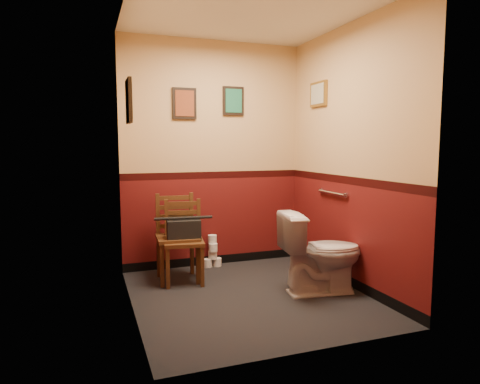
# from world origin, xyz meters

# --- Properties ---
(floor) EXTENTS (2.20, 2.40, 0.00)m
(floor) POSITION_xyz_m (0.00, 0.00, 0.00)
(floor) COLOR black
(floor) RESTS_ON ground
(ceiling) EXTENTS (2.20, 2.40, 0.00)m
(ceiling) POSITION_xyz_m (0.00, 0.00, 2.70)
(ceiling) COLOR silver
(ceiling) RESTS_ON ground
(wall_back) EXTENTS (2.20, 0.00, 2.70)m
(wall_back) POSITION_xyz_m (0.00, 1.20, 1.35)
(wall_back) COLOR #551110
(wall_back) RESTS_ON ground
(wall_front) EXTENTS (2.20, 0.00, 2.70)m
(wall_front) POSITION_xyz_m (0.00, -1.20, 1.35)
(wall_front) COLOR #551110
(wall_front) RESTS_ON ground
(wall_left) EXTENTS (0.00, 2.40, 2.70)m
(wall_left) POSITION_xyz_m (-1.10, 0.00, 1.35)
(wall_left) COLOR #551110
(wall_left) RESTS_ON ground
(wall_right) EXTENTS (0.00, 2.40, 2.70)m
(wall_right) POSITION_xyz_m (1.10, 0.00, 1.35)
(wall_right) COLOR #551110
(wall_right) RESTS_ON ground
(grab_bar) EXTENTS (0.05, 0.56, 0.06)m
(grab_bar) POSITION_xyz_m (1.07, 0.25, 0.95)
(grab_bar) COLOR silver
(grab_bar) RESTS_ON wall_right
(framed_print_back_a) EXTENTS (0.28, 0.04, 0.36)m
(framed_print_back_a) POSITION_xyz_m (-0.35, 1.18, 1.95)
(framed_print_back_a) COLOR black
(framed_print_back_a) RESTS_ON wall_back
(framed_print_back_b) EXTENTS (0.26, 0.04, 0.34)m
(framed_print_back_b) POSITION_xyz_m (0.25, 1.18, 2.00)
(framed_print_back_b) COLOR black
(framed_print_back_b) RESTS_ON wall_back
(framed_print_left) EXTENTS (0.04, 0.30, 0.38)m
(framed_print_left) POSITION_xyz_m (-1.08, 0.10, 1.85)
(framed_print_left) COLOR black
(framed_print_left) RESTS_ON wall_left
(framed_print_right) EXTENTS (0.04, 0.34, 0.28)m
(framed_print_right) POSITION_xyz_m (1.08, 0.60, 2.05)
(framed_print_right) COLOR olive
(framed_print_right) RESTS_ON wall_right
(toilet) EXTENTS (0.87, 0.56, 0.80)m
(toilet) POSITION_xyz_m (0.72, -0.14, 0.40)
(toilet) COLOR white
(toilet) RESTS_ON floor
(toilet_brush) EXTENTS (0.10, 0.10, 0.38)m
(toilet_brush) POSITION_xyz_m (0.94, -0.04, 0.06)
(toilet_brush) COLOR silver
(toilet_brush) RESTS_ON floor
(chair_left) EXTENTS (0.47, 0.47, 0.94)m
(chair_left) POSITION_xyz_m (-0.55, 0.76, 0.47)
(chair_left) COLOR #553319
(chair_left) RESTS_ON floor
(chair_right) EXTENTS (0.47, 0.47, 0.88)m
(chair_right) POSITION_xyz_m (-0.49, 0.67, 0.44)
(chair_right) COLOR #553319
(chair_right) RESTS_ON floor
(handbag) EXTENTS (0.37, 0.21, 0.26)m
(handbag) POSITION_xyz_m (-0.50, 0.63, 0.57)
(handbag) COLOR black
(handbag) RESTS_ON chair_right
(tp_stack) EXTENTS (0.22, 0.14, 0.39)m
(tp_stack) POSITION_xyz_m (-0.05, 1.10, 0.16)
(tp_stack) COLOR silver
(tp_stack) RESTS_ON floor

